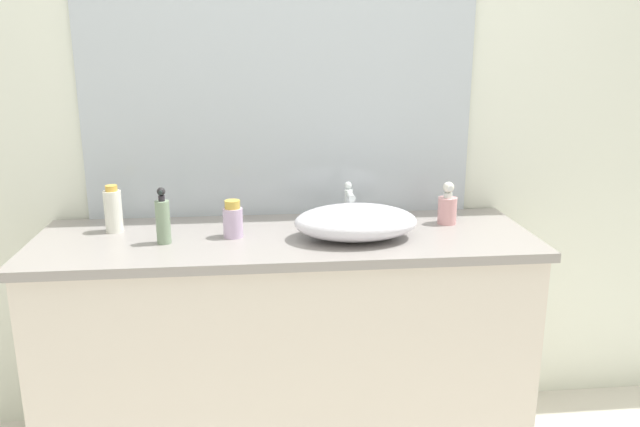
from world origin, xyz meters
name	(u,v)px	position (x,y,z in m)	size (l,w,h in m)	color
bathroom_wall_rear	(307,95)	(0.00, 0.73, 1.30)	(6.00, 0.06, 2.60)	silver
vanity_counter	(287,347)	(-0.10, 0.40, 0.43)	(1.71, 0.57, 0.85)	beige
wall_mirror_panel	(279,49)	(-0.10, 0.69, 1.47)	(1.45, 0.01, 1.24)	#B2BCC6
sink_basin	(356,222)	(0.13, 0.35, 0.91)	(0.42, 0.28, 0.11)	silver
faucet	(349,201)	(0.13, 0.51, 0.94)	(0.03, 0.12, 0.16)	silver
soap_dispenser	(447,207)	(0.49, 0.49, 0.91)	(0.07, 0.07, 0.16)	#DA9A9C
lotion_bottle	(163,220)	(-0.51, 0.36, 0.93)	(0.05, 0.05, 0.19)	gray
perfume_bottle	(233,220)	(-0.28, 0.41, 0.91)	(0.07, 0.07, 0.13)	#C6ACD1
spray_can	(113,210)	(-0.70, 0.51, 0.93)	(0.06, 0.06, 0.17)	white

